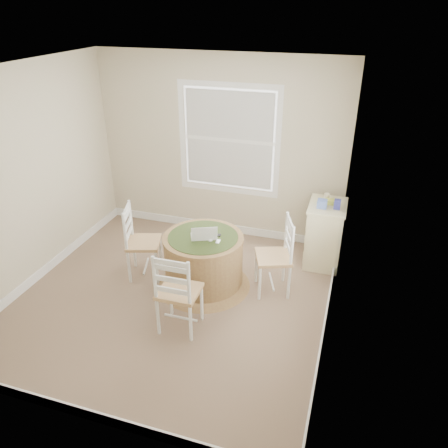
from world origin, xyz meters
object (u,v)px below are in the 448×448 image
(chair_left, at_px, (144,242))
(corner_chest, at_px, (324,234))
(chair_near, at_px, (179,291))
(laptop, at_px, (204,236))
(chair_right, at_px, (273,257))
(round_table, at_px, (204,259))

(chair_left, bearing_deg, corner_chest, -82.74)
(chair_near, height_order, laptop, chair_near)
(chair_right, xyz_separation_m, laptop, (-0.80, -0.18, 0.24))
(round_table, bearing_deg, chair_near, -92.19)
(chair_left, height_order, corner_chest, chair_left)
(chair_near, bearing_deg, corner_chest, -126.93)
(chair_near, relative_size, chair_right, 1.00)
(round_table, relative_size, corner_chest, 1.35)
(round_table, xyz_separation_m, chair_near, (0.02, -0.81, 0.10))
(chair_near, distance_m, laptop, 0.82)
(chair_right, bearing_deg, round_table, -99.68)
(laptop, xyz_separation_m, corner_chest, (1.32, 1.02, -0.29))
(chair_right, bearing_deg, chair_left, -104.69)
(corner_chest, bearing_deg, chair_left, -155.44)
(chair_right, bearing_deg, corner_chest, 128.46)
(corner_chest, bearing_deg, laptop, -142.79)
(chair_near, bearing_deg, round_table, -89.18)
(chair_left, distance_m, corner_chest, 2.36)
(chair_right, bearing_deg, chair_near, -59.86)
(round_table, distance_m, chair_near, 0.82)
(round_table, relative_size, laptop, 3.01)
(corner_chest, bearing_deg, chair_right, -121.86)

